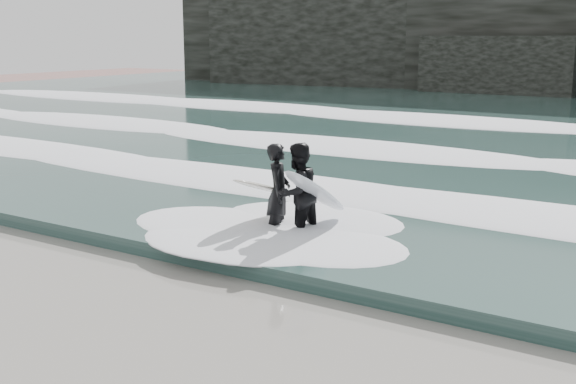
# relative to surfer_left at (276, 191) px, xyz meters

# --- Properties ---
(ground) EXTENTS (120.00, 120.00, 0.00)m
(ground) POSITION_rel_surfer_left_xyz_m (1.56, -5.42, -0.99)
(ground) COLOR #8C5C55
(ground) RESTS_ON ground
(foam_near) EXTENTS (60.00, 3.20, 0.20)m
(foam_near) POSITION_rel_surfer_left_xyz_m (1.56, 3.58, -0.59)
(foam_near) COLOR white
(foam_near) RESTS_ON sea
(foam_mid) EXTENTS (60.00, 4.00, 0.24)m
(foam_mid) POSITION_rel_surfer_left_xyz_m (1.56, 10.58, -0.57)
(foam_mid) COLOR white
(foam_mid) RESTS_ON sea
(foam_far) EXTENTS (60.00, 4.80, 0.30)m
(foam_far) POSITION_rel_surfer_left_xyz_m (1.56, 19.58, -0.54)
(foam_far) COLOR white
(foam_far) RESTS_ON sea
(surfer_left) EXTENTS (1.04, 1.99, 1.96)m
(surfer_left) POSITION_rel_surfer_left_xyz_m (0.00, 0.00, 0.00)
(surfer_left) COLOR black
(surfer_left) RESTS_ON ground
(surfer_right) EXTENTS (1.20, 2.06, 2.00)m
(surfer_right) POSITION_rel_surfer_left_xyz_m (0.53, 0.03, 0.02)
(surfer_right) COLOR black
(surfer_right) RESTS_ON ground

